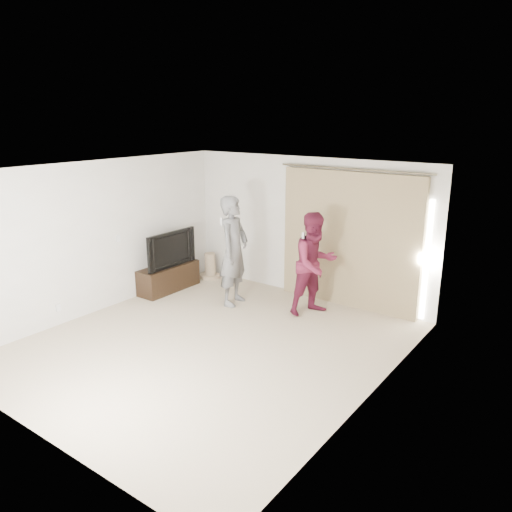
# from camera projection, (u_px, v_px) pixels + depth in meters

# --- Properties ---
(floor) EXTENTS (5.50, 5.50, 0.00)m
(floor) POSITION_uv_depth(u_px,v_px,m) (211.00, 345.00, 7.48)
(floor) COLOR beige
(floor) RESTS_ON ground
(wall_back) EXTENTS (5.00, 0.04, 2.60)m
(wall_back) POSITION_uv_depth(u_px,v_px,m) (307.00, 228.00, 9.26)
(wall_back) COLOR white
(wall_back) RESTS_ON ground
(wall_left) EXTENTS (0.04, 5.50, 2.60)m
(wall_left) POSITION_uv_depth(u_px,v_px,m) (99.00, 237.00, 8.54)
(wall_left) COLOR white
(wall_left) RESTS_ON ground
(ceiling) EXTENTS (5.00, 5.50, 0.01)m
(ceiling) POSITION_uv_depth(u_px,v_px,m) (206.00, 170.00, 6.76)
(ceiling) COLOR white
(ceiling) RESTS_ON wall_back
(curtain) EXTENTS (2.80, 0.11, 2.46)m
(curtain) POSITION_uv_depth(u_px,v_px,m) (350.00, 240.00, 8.71)
(curtain) COLOR tan
(curtain) RESTS_ON ground
(tv_console) EXTENTS (0.45, 1.29, 0.50)m
(tv_console) POSITION_uv_depth(u_px,v_px,m) (169.00, 278.00, 9.75)
(tv_console) COLOR black
(tv_console) RESTS_ON ground
(tv) EXTENTS (0.16, 1.20, 0.69)m
(tv) POSITION_uv_depth(u_px,v_px,m) (167.00, 248.00, 9.59)
(tv) COLOR black
(tv) RESTS_ON tv_console
(scratching_post) EXTENTS (0.40, 0.40, 0.54)m
(scratching_post) POSITION_uv_depth(u_px,v_px,m) (210.00, 268.00, 10.47)
(scratching_post) COLOR tan
(scratching_post) RESTS_ON ground
(person_man) EXTENTS (0.60, 0.80, 1.97)m
(person_man) POSITION_uv_depth(u_px,v_px,m) (234.00, 251.00, 8.86)
(person_man) COLOR slate
(person_man) RESTS_ON ground
(person_woman) EXTENTS (0.97, 1.06, 1.77)m
(person_woman) POSITION_uv_depth(u_px,v_px,m) (315.00, 264.00, 8.44)
(person_woman) COLOR maroon
(person_woman) RESTS_ON ground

